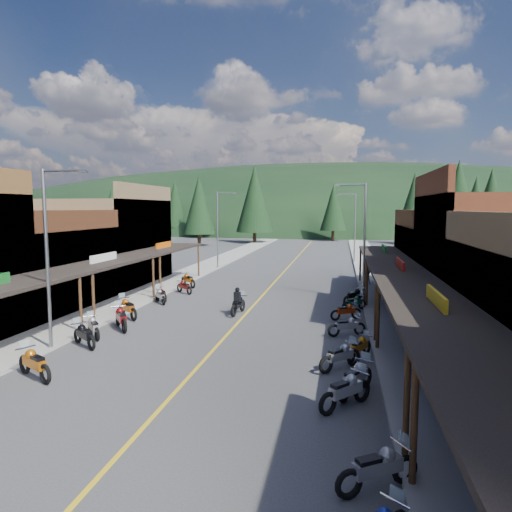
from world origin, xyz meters
The scene contains 45 objects.
ground centered at (0.00, 0.00, 0.00)m, with size 220.00×220.00×0.00m, color #38383A.
centerline centered at (0.00, 20.00, 0.01)m, with size 0.15×90.00×0.01m, color gold.
sidewalk_west centered at (-8.70, 20.00, 0.07)m, with size 3.40×94.00×0.15m, color gray.
sidewalk_east centered at (8.70, 20.00, 0.07)m, with size 3.40×94.00×0.15m, color gray.
shop_west_2 centered at (-13.75, 1.70, 2.53)m, with size 10.90×9.00×6.20m.
shop_west_3 centered at (-13.78, 11.30, 3.52)m, with size 10.90×10.20×8.20m.
shop_east_2 centered at (13.78, 1.70, 3.52)m, with size 10.90×9.00×8.20m.
shop_east_3 centered at (13.75, 11.30, 2.53)m, with size 10.90×10.20×6.20m.
streetlight_0 centered at (-6.95, -6.00, 4.46)m, with size 2.16×0.18×8.00m.
streetlight_1 centered at (-6.95, 22.00, 4.46)m, with size 2.16×0.18×8.00m.
streetlight_2 centered at (6.95, 8.00, 4.46)m, with size 2.16×0.18×8.00m.
streetlight_3 centered at (6.95, 30.00, 4.46)m, with size 2.16×0.18×8.00m.
ridge_hill centered at (0.00, 135.00, 0.00)m, with size 310.00×140.00×60.00m, color black.
pine_0 centered at (-40.00, 62.00, 6.48)m, with size 5.04×5.04×11.00m.
pine_1 centered at (-24.00, 70.00, 7.24)m, with size 5.88×5.88×12.50m.
pine_2 centered at (-10.00, 58.00, 7.99)m, with size 6.72×6.72×14.00m.
pine_3 centered at (4.00, 66.00, 6.48)m, with size 5.04×5.04×11.00m.
pine_4 centered at (18.00, 60.00, 7.24)m, with size 5.88×5.88×12.50m.
pine_5 centered at (34.00, 72.00, 7.99)m, with size 6.72×6.72×14.00m.
pine_7 centered at (-32.00, 76.00, 7.24)m, with size 5.88×5.88×12.50m.
pine_8 centered at (-22.00, 40.00, 5.98)m, with size 4.48×4.48×10.00m.
pine_9 centered at (24.00, 45.00, 6.38)m, with size 4.93×4.93×10.80m.
pine_10 centered at (-18.00, 50.00, 6.78)m, with size 5.38×5.38×11.60m.
pine_11 centered at (20.00, 38.00, 7.19)m, with size 5.82×5.82×12.40m.
bike_west_4 centered at (-5.55, -9.21, 0.65)m, with size 0.76×2.29×1.31m, color #AF580C, non-canonical shape.
bike_west_5 centered at (-5.92, -5.27, 0.61)m, with size 0.71×2.13×1.22m, color black, non-canonical shape.
bike_west_6 centered at (-6.30, -3.79, 0.59)m, with size 0.69×2.06×1.18m, color #98979C, non-canonical shape.
bike_west_7 centered at (-5.68, -2.17, 0.67)m, with size 0.78×2.35×1.34m, color #620D0F, non-canonical shape.
bike_west_8 centered at (-6.46, 0.14, 0.67)m, with size 0.78×2.34×1.34m, color #AE4D0C, non-canonical shape.
bike_west_9 centered at (-6.23, 4.44, 0.54)m, with size 0.63×1.89×1.08m, color gray, non-canonical shape.
bike_west_10 centered at (-6.45, 5.19, 0.54)m, with size 0.63×1.88×1.07m, color #64210D, non-canonical shape.
bike_west_11 centered at (-5.86, 8.09, 0.55)m, with size 0.65×1.94×1.11m, color #62100D, non-canonical shape.
bike_west_12 centered at (-6.49, 10.79, 0.64)m, with size 0.75×2.25×1.28m, color #9E4E0B, non-canonical shape.
bike_east_2 centered at (6.42, -13.84, 0.60)m, with size 0.70×2.11×1.20m, color gray, non-canonical shape.
bike_east_3 centered at (5.75, -9.65, 0.65)m, with size 0.76×2.27×1.29m, color #98999E, non-canonical shape.
bike_east_4 centered at (6.10, -8.50, 0.64)m, with size 0.74×2.23×1.27m, color gray, non-canonical shape.
bike_east_5 centered at (5.58, -6.15, 0.61)m, with size 0.71×2.13×1.22m, color gray, non-canonical shape.
bike_east_6 centered at (6.38, -4.63, 0.54)m, with size 0.63×1.89×1.08m, color #AE640C, non-canonical shape.
bike_east_7 centered at (5.89, -1.27, 0.56)m, with size 0.65×1.96×1.12m, color #9C9CA1, non-canonical shape.
bike_east_8 centered at (5.88, 2.12, 0.54)m, with size 0.63×1.90×1.08m, color #AE310C, non-canonical shape.
bike_east_9 centered at (6.40, 4.62, 0.54)m, with size 0.63×1.89×1.08m, color #0E4727, non-canonical shape.
bike_east_10 centered at (6.49, 6.25, 0.63)m, with size 0.74×2.21×1.27m, color black, non-canonical shape.
rider_on_bike centered at (-0.44, 2.30, 0.67)m, with size 1.00×2.28×1.68m.
pedestrian_east_a centered at (8.39, -6.27, 0.94)m, with size 0.58×0.38×1.58m, color #2D2132.
pedestrian_east_b centered at (7.63, 14.02, 0.94)m, with size 0.77×0.44×1.58m, color brown.
Camera 1 is at (5.51, -23.77, 6.32)m, focal length 32.00 mm.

